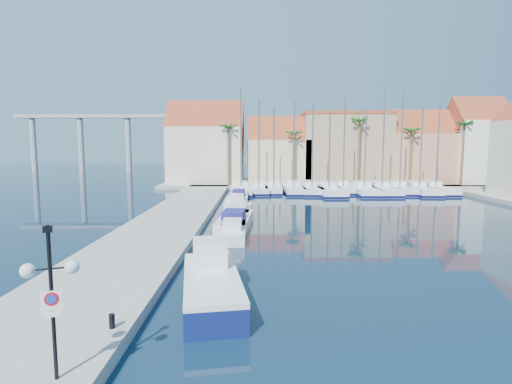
# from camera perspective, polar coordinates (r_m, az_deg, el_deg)

# --- Properties ---
(ground) EXTENTS (260.00, 260.00, 0.00)m
(ground) POSITION_cam_1_polar(r_m,az_deg,el_deg) (20.62, 5.24, -11.76)
(ground) COLOR black
(ground) RESTS_ON ground
(quay_west) EXTENTS (6.00, 77.00, 0.50)m
(quay_west) POSITION_cam_1_polar(r_m,az_deg,el_deg) (34.32, -12.10, -4.05)
(quay_west) COLOR gray
(quay_west) RESTS_ON ground
(shore_north) EXTENTS (54.00, 16.00, 0.50)m
(shore_north) POSITION_cam_1_polar(r_m,az_deg,el_deg) (68.80, 9.86, 1.25)
(shore_north) COLOR gray
(shore_north) RESTS_ON ground
(lamp_post) EXTENTS (1.32, 0.67, 4.03)m
(lamp_post) POSITION_cam_1_polar(r_m,az_deg,el_deg) (11.44, -27.27, -11.05)
(lamp_post) COLOR black
(lamp_post) RESTS_ON quay_west
(bollard) EXTENTS (0.19, 0.19, 0.48)m
(bollard) POSITION_cam_1_polar(r_m,az_deg,el_deg) (14.59, -19.89, -16.95)
(bollard) COLOR black
(bollard) RESTS_ON quay_west
(fishing_boat) EXTENTS (3.28, 6.95, 2.34)m
(fishing_boat) POSITION_cam_1_polar(r_m,az_deg,el_deg) (17.26, -6.40, -12.74)
(fishing_boat) COLOR navy
(fishing_boat) RESTS_ON ground
(motorboat_west_0) EXTENTS (1.85, 5.67, 1.40)m
(motorboat_west_0) POSITION_cam_1_polar(r_m,az_deg,el_deg) (28.42, -3.35, -5.58)
(motorboat_west_0) COLOR white
(motorboat_west_0) RESTS_ON ground
(motorboat_west_1) EXTENTS (2.91, 7.60, 1.40)m
(motorboat_west_1) POSITION_cam_1_polar(r_m,az_deg,el_deg) (32.54, -3.04, -4.02)
(motorboat_west_1) COLOR white
(motorboat_west_1) RESTS_ON ground
(motorboat_west_2) EXTENTS (2.35, 6.62, 1.40)m
(motorboat_west_2) POSITION_cam_1_polar(r_m,az_deg,el_deg) (37.48, -2.42, -2.62)
(motorboat_west_2) COLOR white
(motorboat_west_2) RESTS_ON ground
(motorboat_west_3) EXTENTS (2.33, 7.19, 1.40)m
(motorboat_west_3) POSITION_cam_1_polar(r_m,az_deg,el_deg) (43.04, -2.81, -1.43)
(motorboat_west_3) COLOR white
(motorboat_west_3) RESTS_ON ground
(motorboat_west_4) EXTENTS (2.19, 5.93, 1.40)m
(motorboat_west_4) POSITION_cam_1_polar(r_m,az_deg,el_deg) (48.06, -2.44, -0.60)
(motorboat_west_4) COLOR white
(motorboat_west_4) RESTS_ON ground
(motorboat_west_5) EXTENTS (1.92, 5.33, 1.40)m
(motorboat_west_5) POSITION_cam_1_polar(r_m,az_deg,el_deg) (52.48, -2.16, 0.00)
(motorboat_west_5) COLOR white
(motorboat_west_5) RESTS_ON ground
(sailboat_0) EXTENTS (3.29, 10.37, 14.34)m
(sailboat_0) POSITION_cam_1_polar(r_m,az_deg,el_deg) (55.43, -2.16, 0.45)
(sailboat_0) COLOR white
(sailboat_0) RESTS_ON ground
(sailboat_1) EXTENTS (2.83, 9.01, 12.69)m
(sailboat_1) POSITION_cam_1_polar(r_m,az_deg,el_deg) (56.09, 0.37, 0.53)
(sailboat_1) COLOR white
(sailboat_1) RESTS_ON ground
(sailboat_2) EXTENTS (2.83, 9.16, 11.64)m
(sailboat_2) POSITION_cam_1_polar(r_m,az_deg,el_deg) (56.65, 2.56, 0.56)
(sailboat_2) COLOR white
(sailboat_2) RESTS_ON ground
(sailboat_3) EXTENTS (2.86, 10.20, 12.75)m
(sailboat_3) POSITION_cam_1_polar(r_m,az_deg,el_deg) (56.44, 5.31, 0.52)
(sailboat_3) COLOR white
(sailboat_3) RESTS_ON ground
(sailboat_4) EXTENTS (3.37, 10.69, 12.18)m
(sailboat_4) POSITION_cam_1_polar(r_m,az_deg,el_deg) (56.60, 7.94, 0.49)
(sailboat_4) COLOR white
(sailboat_4) RESTS_ON ground
(sailboat_5) EXTENTS (3.25, 12.03, 11.21)m
(sailboat_5) POSITION_cam_1_polar(r_m,az_deg,el_deg) (55.77, 10.20, 0.33)
(sailboat_5) COLOR white
(sailboat_5) RESTS_ON ground
(sailboat_6) EXTENTS (2.54, 8.40, 13.18)m
(sailboat_6) POSITION_cam_1_polar(r_m,az_deg,el_deg) (57.93, 12.25, 0.60)
(sailboat_6) COLOR white
(sailboat_6) RESTS_ON ground
(sailboat_7) EXTENTS (3.51, 11.18, 11.20)m
(sailboat_7) POSITION_cam_1_polar(r_m,az_deg,el_deg) (57.13, 15.06, 0.37)
(sailboat_7) COLOR white
(sailboat_7) RESTS_ON ground
(sailboat_8) EXTENTS (3.08, 11.20, 14.30)m
(sailboat_8) POSITION_cam_1_polar(r_m,az_deg,el_deg) (57.94, 17.34, 0.41)
(sailboat_8) COLOR white
(sailboat_8) RESTS_ON ground
(sailboat_9) EXTENTS (3.43, 10.25, 14.07)m
(sailboat_9) POSITION_cam_1_polar(r_m,az_deg,el_deg) (59.72, 19.67, 0.51)
(sailboat_9) COLOR white
(sailboat_9) RESTS_ON ground
(sailboat_10) EXTENTS (3.35, 11.20, 11.67)m
(sailboat_10) POSITION_cam_1_polar(r_m,az_deg,el_deg) (59.82, 22.08, 0.38)
(sailboat_10) COLOR white
(sailboat_10) RESTS_ON ground
(sailboat_11) EXTENTS (2.87, 10.25, 12.34)m
(sailboat_11) POSITION_cam_1_polar(r_m,az_deg,el_deg) (60.89, 24.04, 0.41)
(sailboat_11) COLOR white
(sailboat_11) RESTS_ON ground
(building_0) EXTENTS (12.30, 9.00, 13.50)m
(building_0) POSITION_cam_1_polar(r_m,az_deg,el_deg) (66.98, -7.10, 6.53)
(building_0) COLOR beige
(building_0) RESTS_ON shore_north
(building_1) EXTENTS (10.30, 8.00, 11.00)m
(building_1) POSITION_cam_1_polar(r_m,az_deg,el_deg) (66.61, 3.26, 5.51)
(building_1) COLOR #CCB390
(building_1) RESTS_ON shore_north
(building_2) EXTENTS (14.20, 10.20, 11.50)m
(building_2) POSITION_cam_1_polar(r_m,az_deg,el_deg) (69.11, 12.42, 6.20)
(building_2) COLOR #9D8260
(building_2) RESTS_ON shore_north
(building_3) EXTENTS (10.30, 8.00, 12.00)m
(building_3) POSITION_cam_1_polar(r_m,az_deg,el_deg) (71.72, 22.03, 5.57)
(building_3) COLOR tan
(building_3) RESTS_ON shore_north
(building_4) EXTENTS (8.30, 8.00, 14.00)m
(building_4) POSITION_cam_1_polar(r_m,az_deg,el_deg) (74.67, 28.81, 6.11)
(building_4) COLOR white
(building_4) RESTS_ON shore_north
(palm_0) EXTENTS (2.60, 2.60, 10.15)m
(palm_0) POSITION_cam_1_polar(r_m,az_deg,el_deg) (61.68, -3.97, 8.94)
(palm_0) COLOR brown
(palm_0) RESTS_ON shore_north
(palm_1) EXTENTS (2.60, 2.60, 9.15)m
(palm_1) POSITION_cam_1_polar(r_m,az_deg,el_deg) (61.79, 5.42, 8.05)
(palm_1) COLOR brown
(palm_1) RESTS_ON shore_north
(palm_2) EXTENTS (2.60, 2.60, 11.15)m
(palm_2) POSITION_cam_1_polar(r_m,az_deg,el_deg) (63.60, 14.57, 9.52)
(palm_2) COLOR brown
(palm_2) RESTS_ON shore_north
(palm_3) EXTENTS (2.60, 2.60, 9.65)m
(palm_3) POSITION_cam_1_polar(r_m,az_deg,el_deg) (65.99, 21.34, 7.94)
(palm_3) COLOR brown
(palm_3) RESTS_ON shore_north
(palm_4) EXTENTS (2.60, 2.60, 10.65)m
(palm_4) POSITION_cam_1_polar(r_m,az_deg,el_deg) (69.33, 27.60, 8.34)
(palm_4) COLOR brown
(palm_4) RESTS_ON shore_north
(viaduct) EXTENTS (48.00, 2.20, 14.45)m
(viaduct) POSITION_cam_1_polar(r_m,az_deg,el_deg) (108.16, -20.41, 8.12)
(viaduct) COLOR #9E9E99
(viaduct) RESTS_ON ground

